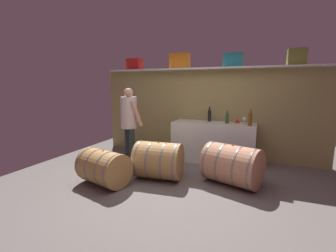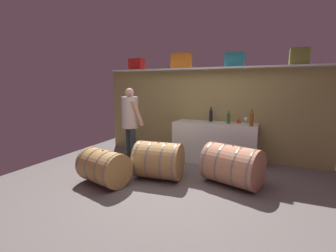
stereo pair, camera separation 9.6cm
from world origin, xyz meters
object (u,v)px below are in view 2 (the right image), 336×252
at_px(red_funnel, 239,121).
at_px(wine_bottle_amber, 252,118).
at_px(wine_barrel_flank, 104,167).
at_px(wine_bottle_green, 228,118).
at_px(toolcase_olive, 299,57).
at_px(wine_barrel_near, 232,165).
at_px(toolcase_orange, 181,61).
at_px(toolcase_teal, 235,60).
at_px(work_cabinet, 214,142).
at_px(winemaker_pouring, 130,118).
at_px(wine_bottle_dark, 211,115).
at_px(wine_glass, 246,119).
at_px(wine_barrel_far, 159,160).
at_px(toolcase_red, 136,64).

bearing_deg(red_funnel, wine_bottle_amber, -48.76).
bearing_deg(wine_barrel_flank, wine_bottle_green, 63.04).
bearing_deg(toolcase_olive, wine_bottle_amber, -155.29).
relative_size(toolcase_olive, wine_barrel_near, 0.31).
distance_m(toolcase_olive, red_funnel, 1.63).
distance_m(toolcase_orange, toolcase_olive, 2.35).
bearing_deg(wine_barrel_flank, toolcase_orange, 89.46).
height_order(wine_bottle_amber, wine_bottle_green, wine_bottle_amber).
distance_m(toolcase_teal, work_cabinet, 1.78).
xyz_separation_m(wine_bottle_amber, wine_bottle_green, (-0.46, 0.15, -0.03)).
bearing_deg(winemaker_pouring, wine_bottle_dark, 73.79).
bearing_deg(wine_barrel_flank, wine_barrel_near, 37.15).
bearing_deg(wine_glass, wine_barrel_near, -93.78).
distance_m(toolcase_orange, wine_bottle_amber, 2.01).
distance_m(toolcase_teal, wine_barrel_far, 2.60).
relative_size(work_cabinet, wine_barrel_far, 2.04).
xyz_separation_m(toolcase_olive, wine_barrel_flank, (-2.94, -2.13, -1.88)).
distance_m(red_funnel, wine_barrel_flank, 2.88).
distance_m(toolcase_teal, red_funnel, 1.27).
bearing_deg(winemaker_pouring, red_funnel, 65.87).
bearing_deg(wine_glass, wine_bottle_dark, 173.11).
bearing_deg(wine_bottle_dark, wine_barrel_near, -61.67).
distance_m(toolcase_orange, wine_barrel_far, 2.42).
bearing_deg(work_cabinet, wine_bottle_green, -0.50).
xyz_separation_m(wine_glass, red_funnel, (-0.15, 0.10, -0.05)).
height_order(wine_barrel_near, wine_barrel_flank, wine_barrel_near).
height_order(wine_glass, winemaker_pouring, winemaker_pouring).
bearing_deg(wine_bottle_dark, toolcase_orange, 174.10).
height_order(wine_bottle_green, wine_barrel_far, wine_bottle_green).
xyz_separation_m(wine_barrel_near, winemaker_pouring, (-2.13, 0.29, 0.64)).
bearing_deg(red_funnel, toolcase_teal, 158.55).
xyz_separation_m(wine_bottle_green, wine_barrel_near, (0.27, -1.10, -0.65)).
bearing_deg(wine_bottle_dark, winemaker_pouring, -146.91).
distance_m(toolcase_orange, wine_glass, 1.92).
bearing_deg(wine_barrel_far, red_funnel, 46.08).
bearing_deg(wine_bottle_green, toolcase_orange, 169.37).
relative_size(wine_bottle_amber, wine_barrel_near, 0.31).
relative_size(toolcase_olive, wine_bottle_green, 1.21).
distance_m(toolcase_teal, wine_barrel_near, 2.27).
height_order(wine_barrel_near, winemaker_pouring, winemaker_pouring).
bearing_deg(toolcase_red, toolcase_orange, 2.49).
height_order(work_cabinet, wine_bottle_green, wine_bottle_green).
bearing_deg(toolcase_red, work_cabinet, -3.42).
height_order(toolcase_red, wine_barrel_far, toolcase_red).
bearing_deg(toolcase_orange, wine_barrel_flank, -102.96).
bearing_deg(wine_bottle_amber, wine_barrel_flank, -141.11).
bearing_deg(toolcase_orange, toolcase_teal, 2.52).
height_order(toolcase_red, wine_bottle_amber, toolcase_red).
xyz_separation_m(toolcase_olive, winemaker_pouring, (-3.08, -1.03, -1.20)).
xyz_separation_m(toolcase_orange, toolcase_teal, (1.17, 0.00, -0.02)).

